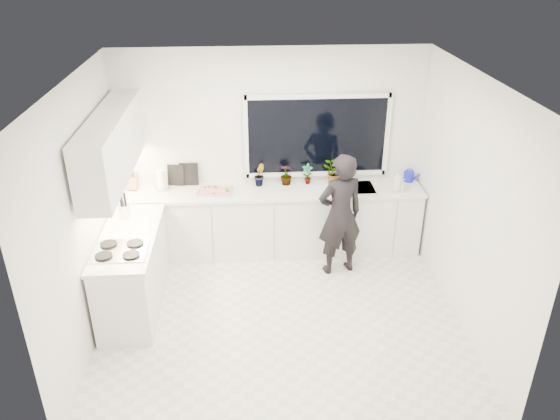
{
  "coord_description": "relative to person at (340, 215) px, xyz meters",
  "views": [
    {
      "loc": [
        -0.33,
        -5.03,
        3.9
      ],
      "look_at": [
        0.03,
        0.4,
        1.15
      ],
      "focal_mm": 35.0,
      "sensor_mm": 36.0,
      "label": 1
    }
  ],
  "objects": [
    {
      "name": "herb_plants",
      "position": [
        -0.31,
        0.71,
        0.26
      ],
      "size": [
        1.22,
        0.28,
        0.3
      ],
      "color": "#26662D",
      "rests_on": "countertop_back"
    },
    {
      "name": "picture_frame_large",
      "position": [
        -2.08,
        0.79,
        0.26
      ],
      "size": [
        0.22,
        0.06,
        0.28
      ],
      "primitive_type": "cube",
      "rotation": [
        0.0,
        0.0,
        -0.18
      ],
      "color": "black",
      "rests_on": "countertop_back"
    },
    {
      "name": "ceiling",
      "position": [
        -0.81,
        -0.9,
        1.91
      ],
      "size": [
        4.0,
        3.5,
        0.02
      ],
      "primitive_type": "cube",
      "color": "white",
      "rests_on": "wall_back"
    },
    {
      "name": "picture_frame_small",
      "position": [
        -1.9,
        0.79,
        0.27
      ],
      "size": [
        0.25,
        0.03,
        0.3
      ],
      "primitive_type": "cube",
      "rotation": [
        0.0,
        0.0,
        -0.05
      ],
      "color": "black",
      "rests_on": "countertop_back"
    },
    {
      "name": "soap_bottles",
      "position": [
        0.82,
        0.4,
        0.25
      ],
      "size": [
        0.2,
        0.16,
        0.3
      ],
      "color": "#D8BF66",
      "rests_on": "countertop_back"
    },
    {
      "name": "paper_towel_roll",
      "position": [
        -2.25,
        0.65,
        0.25
      ],
      "size": [
        0.12,
        0.12,
        0.26
      ],
      "primitive_type": "cylinder",
      "rotation": [
        0.0,
        0.0,
        -0.08
      ],
      "color": "white",
      "rests_on": "countertop_back"
    },
    {
      "name": "pizza_tray",
      "position": [
        -1.55,
        0.52,
        0.13
      ],
      "size": [
        0.47,
        0.38,
        0.03
      ],
      "primitive_type": "cube",
      "rotation": [
        0.0,
        0.0,
        -0.14
      ],
      "color": "silver",
      "rests_on": "countertop_back"
    },
    {
      "name": "faucet",
      "position": [
        0.24,
        0.75,
        0.23
      ],
      "size": [
        0.03,
        0.03,
        0.22
      ],
      "primitive_type": "cylinder",
      "color": "silver",
      "rests_on": "countertop_back"
    },
    {
      "name": "base_cabinets_left",
      "position": [
        -2.48,
        -0.55,
        -0.36
      ],
      "size": [
        0.58,
        1.6,
        0.88
      ],
      "primitive_type": "cube",
      "color": "white",
      "rests_on": "floor"
    },
    {
      "name": "pizza",
      "position": [
        -1.55,
        0.52,
        0.15
      ],
      "size": [
        0.43,
        0.33,
        0.01
      ],
      "primitive_type": "cube",
      "rotation": [
        0.0,
        0.0,
        -0.14
      ],
      "color": "red",
      "rests_on": "pizza_tray"
    },
    {
      "name": "sink",
      "position": [
        0.24,
        0.55,
        0.07
      ],
      "size": [
        0.58,
        0.42,
        0.14
      ],
      "primitive_type": "cube",
      "color": "silver",
      "rests_on": "countertop_back"
    },
    {
      "name": "person",
      "position": [
        0.0,
        0.0,
        0.0
      ],
      "size": [
        0.67,
        0.52,
        1.61
      ],
      "primitive_type": "imported",
      "rotation": [
        0.0,
        0.0,
        3.4
      ],
      "color": "black",
      "rests_on": "floor"
    },
    {
      "name": "utensil_crock",
      "position": [
        -2.59,
        -0.1,
        0.2
      ],
      "size": [
        0.16,
        0.16,
        0.16
      ],
      "primitive_type": "cylinder",
      "rotation": [
        0.0,
        0.0,
        -0.32
      ],
      "color": "#A9A9AD",
      "rests_on": "countertop_left"
    },
    {
      "name": "knife_block",
      "position": [
        -2.63,
        0.69,
        0.23
      ],
      "size": [
        0.14,
        0.12,
        0.22
      ],
      "primitive_type": "cube",
      "rotation": [
        0.0,
        0.0,
        -0.15
      ],
      "color": "olive",
      "rests_on": "countertop_back"
    },
    {
      "name": "watering_can",
      "position": [
        1.04,
        0.71,
        0.18
      ],
      "size": [
        0.15,
        0.15,
        0.13
      ],
      "primitive_type": "cylinder",
      "rotation": [
        0.0,
        0.0,
        0.06
      ],
      "color": "#1419BD",
      "rests_on": "countertop_back"
    },
    {
      "name": "wall_left",
      "position": [
        -2.82,
        -0.9,
        0.55
      ],
      "size": [
        0.02,
        3.5,
        2.7
      ],
      "primitive_type": "cube",
      "color": "white",
      "rests_on": "ground"
    },
    {
      "name": "base_cabinets_back",
      "position": [
        -0.81,
        0.55,
        -0.36
      ],
      "size": [
        3.92,
        0.58,
        0.88
      ],
      "primitive_type": "cube",
      "color": "white",
      "rests_on": "floor"
    },
    {
      "name": "wall_back",
      "position": [
        -0.81,
        0.86,
        0.55
      ],
      "size": [
        4.0,
        0.02,
        2.7
      ],
      "primitive_type": "cube",
      "color": "white",
      "rests_on": "ground"
    },
    {
      "name": "stovetop",
      "position": [
        -2.5,
        -0.9,
        0.13
      ],
      "size": [
        0.56,
        0.48,
        0.03
      ],
      "primitive_type": "cube",
      "color": "black",
      "rests_on": "countertop_left"
    },
    {
      "name": "floor",
      "position": [
        -0.81,
        -0.9,
        -0.81
      ],
      "size": [
        4.0,
        3.5,
        0.02
      ],
      "primitive_type": "cube",
      "color": "beige",
      "rests_on": "ground"
    },
    {
      "name": "wall_right",
      "position": [
        1.2,
        -0.9,
        0.55
      ],
      "size": [
        0.02,
        3.5,
        2.7
      ],
      "primitive_type": "cube",
      "color": "white",
      "rests_on": "ground"
    },
    {
      "name": "window",
      "position": [
        -0.21,
        0.83,
        0.75
      ],
      "size": [
        1.8,
        0.02,
        1.0
      ],
      "primitive_type": "cube",
      "color": "black",
      "rests_on": "wall_back"
    },
    {
      "name": "upper_cabinets",
      "position": [
        -2.6,
        -0.2,
        1.05
      ],
      "size": [
        0.34,
        2.1,
        0.7
      ],
      "primitive_type": "cube",
      "color": "white",
      "rests_on": "wall_left"
    },
    {
      "name": "countertop_back",
      "position": [
        -0.81,
        0.54,
        0.1
      ],
      "size": [
        3.94,
        0.62,
        0.04
      ],
      "primitive_type": "cube",
      "color": "silver",
      "rests_on": "base_cabinets_back"
    },
    {
      "name": "countertop_left",
      "position": [
        -2.48,
        -0.55,
        0.1
      ],
      "size": [
        0.62,
        1.6,
        0.04
      ],
      "primitive_type": "cube",
      "color": "silver",
      "rests_on": "base_cabinets_left"
    }
  ]
}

